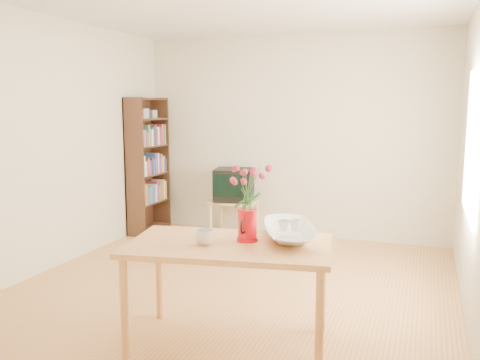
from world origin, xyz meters
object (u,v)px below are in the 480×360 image
at_px(bowl, 289,203).
at_px(table, 229,254).
at_px(mug, 205,237).
at_px(pitcher, 247,226).
at_px(television, 234,184).

bearing_deg(bowl, table, -140.16).
height_order(table, mug, mug).
relative_size(table, mug, 11.30).
distance_m(pitcher, television, 3.08).
relative_size(table, bowl, 2.85).
height_order(mug, television, television).
bearing_deg(television, bowl, -73.19).
xyz_separation_m(table, pitcher, (0.10, 0.10, 0.19)).
distance_m(table, bowl, 0.57).
height_order(table, television, television).
height_order(pitcher, television, pitcher).
distance_m(mug, bowl, 0.66).
relative_size(table, pitcher, 6.55).
bearing_deg(table, bowl, 30.18).
height_order(mug, bowl, bowl).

